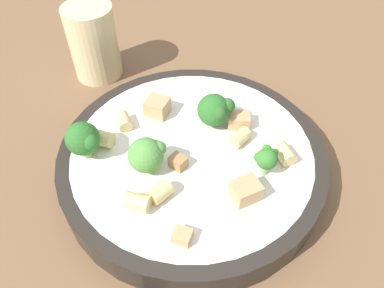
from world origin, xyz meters
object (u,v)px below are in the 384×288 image
(rigatoni_5, at_px, (124,121))
(chicken_chunk_0, at_px, (182,236))
(chicken_chunk_3, at_px, (157,107))
(rigatoni_0, at_px, (103,139))
(broccoli_floret_0, at_px, (147,154))
(broccoli_floret_1, at_px, (215,110))
(chicken_chunk_1, at_px, (178,162))
(chicken_chunk_4, at_px, (239,120))
(broccoli_floret_2, at_px, (267,158))
(pasta_bowl, at_px, (192,159))
(rigatoni_3, at_px, (240,137))
(rigatoni_4, at_px, (160,192))
(rigatoni_1, at_px, (284,154))
(rigatoni_2, at_px, (137,202))
(chicken_chunk_2, at_px, (246,191))
(broccoli_floret_3, at_px, (83,139))
(drinking_glass, at_px, (94,47))

(rigatoni_5, relative_size, chicken_chunk_0, 1.43)
(chicken_chunk_3, bearing_deg, rigatoni_5, 46.59)
(rigatoni_0, xyz_separation_m, rigatoni_5, (-0.01, -0.03, -0.00))
(broccoli_floret_0, relative_size, rigatoni_0, 1.88)
(broccoli_floret_1, xyz_separation_m, chicken_chunk_0, (-0.01, 0.15, -0.02))
(chicken_chunk_1, relative_size, chicken_chunk_4, 0.68)
(broccoli_floret_2, xyz_separation_m, chicken_chunk_1, (0.09, 0.02, -0.02))
(pasta_bowl, height_order, broccoli_floret_2, broccoli_floret_2)
(rigatoni_5, distance_m, chicken_chunk_3, 0.04)
(chicken_chunk_3, relative_size, chicken_chunk_4, 1.03)
(rigatoni_0, distance_m, chicken_chunk_0, 0.15)
(chicken_chunk_3, bearing_deg, chicken_chunk_0, 117.91)
(broccoli_floret_0, height_order, chicken_chunk_3, broccoli_floret_0)
(broccoli_floret_0, distance_m, broccoli_floret_2, 0.12)
(chicken_chunk_1, xyz_separation_m, chicken_chunk_3, (0.05, -0.07, 0.00))
(pasta_bowl, xyz_separation_m, rigatoni_0, (0.10, 0.02, 0.02))
(pasta_bowl, distance_m, chicken_chunk_1, 0.03)
(chicken_chunk_0, bearing_deg, rigatoni_3, -100.44)
(rigatoni_4, bearing_deg, chicken_chunk_1, -95.53)
(chicken_chunk_3, height_order, chicken_chunk_4, chicken_chunk_3)
(broccoli_floret_1, distance_m, chicken_chunk_4, 0.03)
(chicken_chunk_0, height_order, chicken_chunk_3, chicken_chunk_3)
(broccoli_floret_2, relative_size, rigatoni_1, 1.41)
(chicken_chunk_3, bearing_deg, rigatoni_0, 58.62)
(broccoli_floret_2, distance_m, rigatoni_5, 0.17)
(broccoli_floret_0, bearing_deg, rigatoni_5, -45.41)
(rigatoni_4, distance_m, rigatoni_5, 0.11)
(pasta_bowl, relative_size, rigatoni_2, 12.37)
(rigatoni_2, bearing_deg, rigatoni_0, -44.08)
(pasta_bowl, bearing_deg, rigatoni_2, 71.72)
(rigatoni_1, distance_m, rigatoni_4, 0.14)
(chicken_chunk_2, bearing_deg, rigatoni_2, 23.72)
(rigatoni_4, xyz_separation_m, chicken_chunk_4, (-0.05, -0.12, -0.00))
(rigatoni_4, xyz_separation_m, chicken_chunk_0, (-0.03, 0.04, -0.00))
(rigatoni_2, relative_size, chicken_chunk_0, 1.45)
(broccoli_floret_3, bearing_deg, rigatoni_2, 149.41)
(rigatoni_1, xyz_separation_m, chicken_chunk_0, (0.07, 0.12, -0.00))
(rigatoni_2, xyz_separation_m, chicken_chunk_0, (-0.05, 0.02, -0.00))
(rigatoni_3, relative_size, rigatoni_5, 0.99)
(pasta_bowl, relative_size, chicken_chunk_4, 11.86)
(pasta_bowl, xyz_separation_m, chicken_chunk_3, (0.06, -0.04, 0.03))
(rigatoni_3, height_order, chicken_chunk_2, chicken_chunk_2)
(rigatoni_4, relative_size, chicken_chunk_1, 1.30)
(rigatoni_1, bearing_deg, pasta_bowl, 9.73)
(drinking_glass, bearing_deg, rigatoni_3, 154.19)
(broccoli_floret_3, relative_size, chicken_chunk_2, 1.63)
(broccoli_floret_2, bearing_deg, chicken_chunk_2, 70.54)
(rigatoni_2, distance_m, rigatoni_4, 0.02)
(rigatoni_1, bearing_deg, chicken_chunk_0, 58.62)
(chicken_chunk_1, relative_size, chicken_chunk_3, 0.66)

